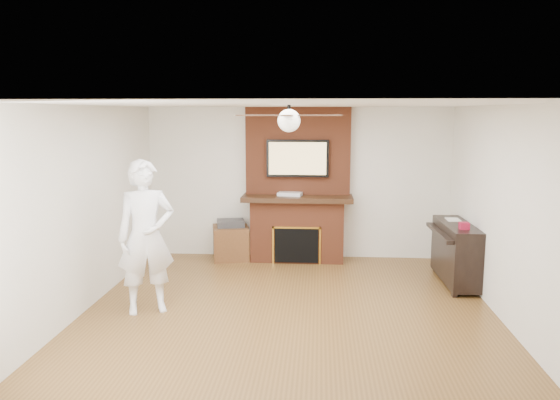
# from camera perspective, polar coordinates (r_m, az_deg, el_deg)

# --- Properties ---
(room_shell) EXTENTS (5.36, 5.86, 2.86)m
(room_shell) POSITION_cam_1_polar(r_m,az_deg,el_deg) (6.37, 0.91, -1.37)
(room_shell) COLOR brown
(room_shell) RESTS_ON ground
(fireplace) EXTENTS (1.78, 0.64, 2.50)m
(fireplace) POSITION_cam_1_polar(r_m,az_deg,el_deg) (8.92, 1.84, 0.01)
(fireplace) COLOR brown
(fireplace) RESTS_ON ground
(tv) EXTENTS (1.00, 0.08, 0.60)m
(tv) POSITION_cam_1_polar(r_m,az_deg,el_deg) (8.79, 1.85, 4.37)
(tv) COLOR black
(tv) RESTS_ON fireplace
(ceiling_fan) EXTENTS (1.21, 1.21, 0.31)m
(ceiling_fan) POSITION_cam_1_polar(r_m,az_deg,el_deg) (6.26, 0.94, 8.40)
(ceiling_fan) COLOR black
(ceiling_fan) RESTS_ON room_shell
(person) EXTENTS (0.81, 0.69, 1.86)m
(person) POSITION_cam_1_polar(r_m,az_deg,el_deg) (6.76, -13.83, -3.77)
(person) COLOR white
(person) RESTS_ON ground
(side_table) EXTENTS (0.68, 0.68, 0.66)m
(side_table) POSITION_cam_1_polar(r_m,az_deg,el_deg) (9.10, -5.15, -4.28)
(side_table) COLOR #543018
(side_table) RESTS_ON ground
(piano) EXTENTS (0.52, 1.33, 0.96)m
(piano) POSITION_cam_1_polar(r_m,az_deg,el_deg) (8.14, 17.86, -5.15)
(piano) COLOR black
(piano) RESTS_ON ground
(cable_box) EXTENTS (0.41, 0.28, 0.05)m
(cable_box) POSITION_cam_1_polar(r_m,az_deg,el_deg) (8.81, 1.05, 0.63)
(cable_box) COLOR silver
(cable_box) RESTS_ON fireplace
(candle_orange) EXTENTS (0.07, 0.07, 0.12)m
(candle_orange) POSITION_cam_1_polar(r_m,az_deg,el_deg) (8.90, 0.13, -6.19)
(candle_orange) COLOR orange
(candle_orange) RESTS_ON ground
(candle_green) EXTENTS (0.07, 0.07, 0.10)m
(candle_green) POSITION_cam_1_polar(r_m,az_deg,el_deg) (8.89, 1.98, -6.28)
(candle_green) COLOR #406E2C
(candle_green) RESTS_ON ground
(candle_cream) EXTENTS (0.08, 0.08, 0.11)m
(candle_cream) POSITION_cam_1_polar(r_m,az_deg,el_deg) (8.91, 1.85, -6.18)
(candle_cream) COLOR beige
(candle_cream) RESTS_ON ground
(candle_blue) EXTENTS (0.06, 0.06, 0.08)m
(candle_blue) POSITION_cam_1_polar(r_m,az_deg,el_deg) (8.93, 2.65, -6.29)
(candle_blue) COLOR #2D5988
(candle_blue) RESTS_ON ground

